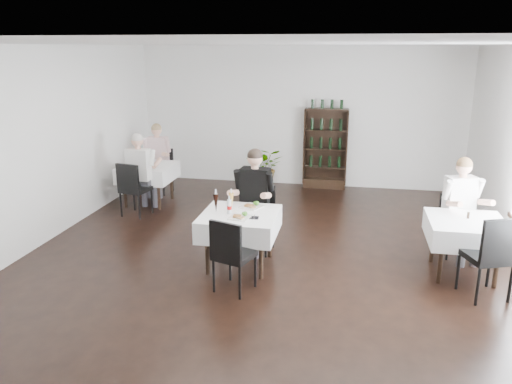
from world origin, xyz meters
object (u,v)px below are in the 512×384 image
potted_tree (265,167)px  wine_shelf (325,149)px  main_table (240,224)px  diner_main (253,193)px

potted_tree → wine_shelf: bearing=7.8°
wine_shelf → main_table: (-0.90, -4.31, -0.23)m
potted_tree → main_table: bearing=-84.7°
main_table → diner_main: (0.07, 0.59, 0.28)m
wine_shelf → diner_main: bearing=-102.5°
potted_tree → diner_main: bearing=-82.6°
wine_shelf → diner_main: size_ratio=1.13×
main_table → diner_main: diner_main is taller
main_table → diner_main: bearing=82.9°
wine_shelf → potted_tree: bearing=-172.2°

